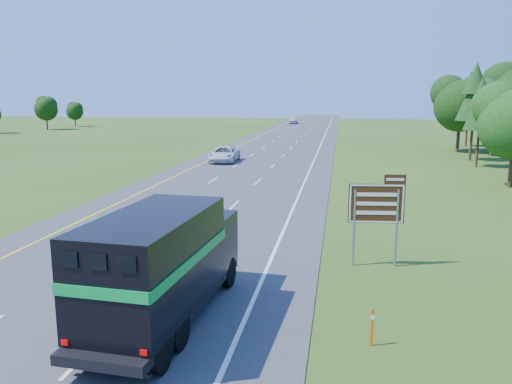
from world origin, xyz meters
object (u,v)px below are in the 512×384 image
at_px(horse_truck, 163,263).
at_px(exit_sign, 377,207).
at_px(far_car, 293,120).
at_px(white_suv, 224,154).

height_order(horse_truck, exit_sign, exit_sign).
distance_m(horse_truck, far_car, 112.84).
height_order(white_suv, exit_sign, exit_sign).
height_order(horse_truck, far_car, horse_truck).
bearing_deg(far_car, white_suv, -91.06).
distance_m(horse_truck, white_suv, 37.25).
bearing_deg(horse_truck, white_suv, 104.40).
distance_m(far_car, exit_sign, 107.23).
bearing_deg(far_car, horse_truck, -87.65).
bearing_deg(white_suv, exit_sign, -69.03).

